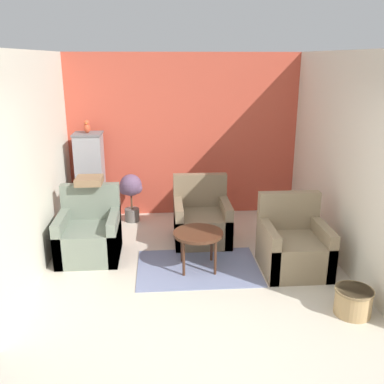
# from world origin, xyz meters

# --- Properties ---
(ground_plane) EXTENTS (20.00, 20.00, 0.00)m
(ground_plane) POSITION_xyz_m (0.00, 0.00, 0.00)
(ground_plane) COLOR beige
(ground_plane) RESTS_ON ground
(wall_back_accent) EXTENTS (4.05, 0.06, 2.77)m
(wall_back_accent) POSITION_xyz_m (0.00, 3.77, 1.39)
(wall_back_accent) COLOR #C64C38
(wall_back_accent) RESTS_ON ground_plane
(wall_left) EXTENTS (0.06, 3.74, 2.77)m
(wall_left) POSITION_xyz_m (-1.99, 1.87, 1.39)
(wall_left) COLOR beige
(wall_left) RESTS_ON ground_plane
(wall_right) EXTENTS (0.06, 3.74, 2.77)m
(wall_right) POSITION_xyz_m (1.99, 1.87, 1.39)
(wall_right) COLOR beige
(wall_right) RESTS_ON ground_plane
(area_rug) EXTENTS (1.61, 1.14, 0.01)m
(area_rug) POSITION_xyz_m (0.06, 1.56, 0.01)
(area_rug) COLOR slate
(area_rug) RESTS_ON ground_plane
(coffee_table) EXTENTS (0.65, 0.65, 0.52)m
(coffee_table) POSITION_xyz_m (0.06, 1.56, 0.47)
(coffee_table) COLOR #472819
(coffee_table) RESTS_ON ground_plane
(armchair_left) EXTENTS (0.83, 0.83, 0.97)m
(armchair_left) POSITION_xyz_m (-1.42, 2.05, 0.31)
(armchair_left) COLOR slate
(armchair_left) RESTS_ON ground_plane
(armchair_right) EXTENTS (0.83, 0.83, 0.97)m
(armchair_right) POSITION_xyz_m (1.30, 1.46, 0.31)
(armchair_right) COLOR #8E7A5B
(armchair_right) RESTS_ON ground_plane
(armchair_middle) EXTENTS (0.83, 0.83, 0.97)m
(armchair_middle) POSITION_xyz_m (0.19, 2.48, 0.31)
(armchair_middle) COLOR #7A664C
(armchair_middle) RESTS_ON ground_plane
(birdcage) EXTENTS (0.53, 0.53, 1.53)m
(birdcage) POSITION_xyz_m (-1.57, 3.36, 0.75)
(birdcage) COLOR slate
(birdcage) RESTS_ON ground_plane
(parrot) EXTENTS (0.10, 0.18, 0.22)m
(parrot) POSITION_xyz_m (-1.57, 3.36, 1.63)
(parrot) COLOR #D14C2D
(parrot) RESTS_ON birdcage
(potted_plant) EXTENTS (0.40, 0.37, 0.82)m
(potted_plant) POSITION_xyz_m (-0.92, 3.39, 0.54)
(potted_plant) COLOR #66605B
(potted_plant) RESTS_ON ground_plane
(wicker_basket) EXTENTS (0.41, 0.41, 0.30)m
(wicker_basket) POSITION_xyz_m (1.64, 0.38, 0.16)
(wicker_basket) COLOR tan
(wicker_basket) RESTS_ON ground_plane
(throw_pillow) EXTENTS (0.37, 0.37, 0.10)m
(throw_pillow) POSITION_xyz_m (-1.42, 2.36, 1.02)
(throw_pillow) COLOR #846647
(throw_pillow) RESTS_ON armchair_left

